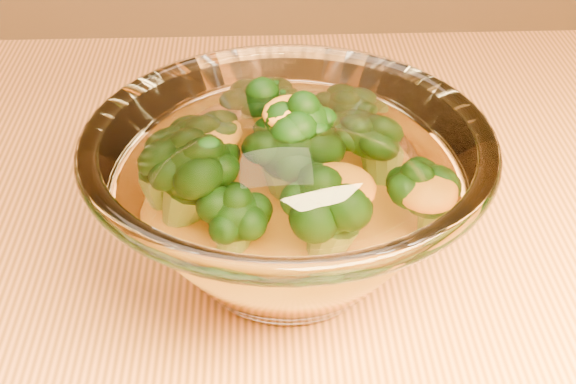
{
  "coord_description": "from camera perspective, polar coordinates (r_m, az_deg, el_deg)",
  "views": [
    {
      "loc": [
        -0.04,
        -0.36,
        1.1
      ],
      "look_at": [
        -0.02,
        0.03,
        0.81
      ],
      "focal_mm": 50.0,
      "sensor_mm": 36.0,
      "label": 1
    }
  ],
  "objects": [
    {
      "name": "cheese_sauce",
      "position": [
        0.51,
        0.0,
        -2.61
      ],
      "size": [
        0.13,
        0.13,
        0.04
      ],
      "primitive_type": "ellipsoid",
      "color": "orange",
      "rests_on": "glass_bowl"
    },
    {
      "name": "glass_bowl",
      "position": [
        0.49,
        -0.0,
        -0.5
      ],
      "size": [
        0.25,
        0.25,
        0.11
      ],
      "color": "white",
      "rests_on": "table"
    },
    {
      "name": "broccoli_heap",
      "position": [
        0.49,
        -0.7,
        1.81
      ],
      "size": [
        0.18,
        0.16,
        0.08
      ],
      "color": "black",
      "rests_on": "cheese_sauce"
    }
  ]
}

